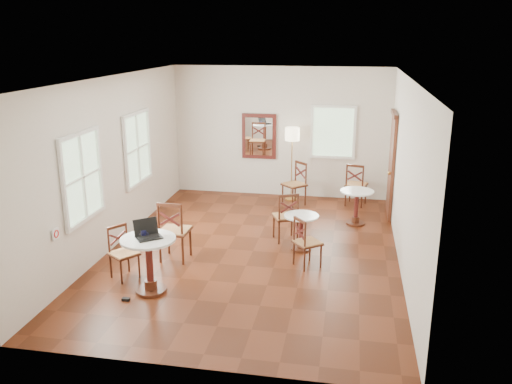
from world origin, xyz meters
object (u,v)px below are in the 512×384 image
at_px(power_adapter, 126,299).
at_px(cafe_table_mid, 301,228).
at_px(chair_back_b, 295,184).
at_px(navy_mug, 144,234).
at_px(laptop, 148,233).
at_px(water_glass, 141,235).
at_px(chair_back_a, 356,184).
at_px(floor_lamp, 292,139).
at_px(mouse, 153,239).
at_px(chair_near_a, 174,230).
at_px(cafe_table_back, 356,203).
at_px(chair_mid_b, 306,242).
at_px(chair_near_b, 123,253).
at_px(chair_mid_a, 286,217).
at_px(cafe_table_near, 149,259).

bearing_deg(power_adapter, cafe_table_mid, 45.71).
bearing_deg(chair_back_b, navy_mug, -65.89).
relative_size(laptop, water_glass, 4.60).
distance_m(chair_back_a, navy_mug, 5.65).
xyz_separation_m(floor_lamp, mouse, (-1.42, -4.98, -0.56)).
height_order(chair_near_a, chair_back_b, chair_near_a).
distance_m(cafe_table_back, chair_mid_b, 2.36).
bearing_deg(laptop, chair_near_b, 109.99).
bearing_deg(chair_near_a, power_adapter, 82.97).
relative_size(chair_back_a, laptop, 2.07).
distance_m(floor_lamp, laptop, 5.15).
bearing_deg(cafe_table_back, water_glass, -131.21).
xyz_separation_m(chair_mid_a, chair_back_a, (1.26, 2.39, 0.01)).
height_order(chair_back_a, chair_back_b, same).
xyz_separation_m(chair_mid_a, navy_mug, (-1.80, -2.34, 0.43)).
height_order(chair_mid_a, laptop, laptop).
xyz_separation_m(cafe_table_near, chair_back_b, (1.65, 4.59, -0.05)).
height_order(chair_mid_b, navy_mug, navy_mug).
relative_size(mouse, power_adapter, 0.79).
relative_size(cafe_table_near, water_glass, 8.41).
relative_size(cafe_table_back, chair_mid_a, 0.75).
xyz_separation_m(cafe_table_near, laptop, (-0.02, 0.05, 0.39)).
height_order(cafe_table_near, chair_near_a, chair_near_a).
xyz_separation_m(cafe_table_mid, chair_near_a, (-2.05, -0.82, 0.13)).
bearing_deg(cafe_table_near, cafe_table_mid, 44.59).
bearing_deg(chair_back_b, chair_back_a, 53.10).
relative_size(chair_near_a, chair_mid_a, 1.13).
xyz_separation_m(chair_near_a, chair_mid_a, (1.74, 1.21, -0.06)).
bearing_deg(laptop, water_glass, 176.99).
relative_size(cafe_table_back, chair_back_a, 0.73).
bearing_deg(chair_mid_a, cafe_table_back, -162.49).
bearing_deg(chair_mid_b, floor_lamp, -28.16).
height_order(laptop, power_adapter, laptop).
distance_m(cafe_table_back, chair_near_b, 4.76).
bearing_deg(chair_back_a, cafe_table_back, 105.02).
height_order(navy_mug, power_adapter, navy_mug).
distance_m(chair_back_a, power_adapter, 6.07).
bearing_deg(chair_mid_a, chair_mid_b, 89.29).
xyz_separation_m(cafe_table_mid, laptop, (-2.05, -1.95, 0.51)).
relative_size(chair_near_a, chair_back_b, 1.10).
bearing_deg(cafe_table_mid, chair_mid_b, -77.51).
distance_m(cafe_table_mid, chair_back_a, 2.93).
xyz_separation_m(cafe_table_back, navy_mug, (-3.07, -3.47, 0.46)).
distance_m(chair_mid_b, floor_lamp, 3.82).
bearing_deg(chair_back_a, navy_mug, 71.60).
distance_m(chair_near_a, chair_mid_b, 2.21).
bearing_deg(chair_mid_b, water_glass, 81.33).
bearing_deg(chair_mid_b, chair_back_a, -51.42).
height_order(chair_near_a, chair_back_a, chair_near_a).
bearing_deg(chair_mid_b, cafe_table_back, -58.47).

